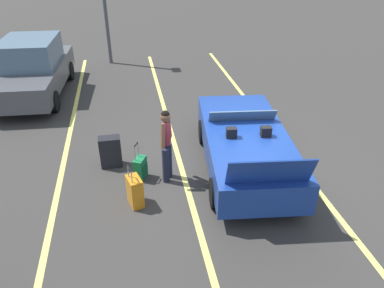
{
  "coord_description": "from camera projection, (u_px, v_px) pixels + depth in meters",
  "views": [
    {
      "loc": [
        -6.75,
        2.47,
        4.77
      ],
      "look_at": [
        0.03,
        1.2,
        0.75
      ],
      "focal_mm": 34.57,
      "sensor_mm": 36.0,
      "label": 1
    }
  ],
  "objects": [
    {
      "name": "parked_sedan_far",
      "position": [
        33.0,
        69.0,
        11.86
      ],
      "size": [
        4.61,
        2.1,
        1.82
      ],
      "rotation": [
        0.0,
        0.0,
        3.08
      ],
      "color": "#4C4C51",
      "rests_on": "ground_plane"
    },
    {
      "name": "lot_line_mid",
      "position": [
        183.0,
        174.0,
        8.31
      ],
      "size": [
        18.0,
        0.12,
        0.01
      ],
      "primitive_type": "cube",
      "color": "#EAE066",
      "rests_on": "ground_plane"
    },
    {
      "name": "suitcase_medium_bright",
      "position": [
        135.0,
        191.0,
        7.26
      ],
      "size": [
        0.45,
        0.34,
        0.9
      ],
      "rotation": [
        0.0,
        0.0,
        4.99
      ],
      "color": "orange",
      "rests_on": "ground_plane"
    },
    {
      "name": "suitcase_small_carryon",
      "position": [
        140.0,
        168.0,
        8.07
      ],
      "size": [
        0.39,
        0.33,
        0.85
      ],
      "rotation": [
        0.0,
        0.0,
        4.26
      ],
      "color": "#19723F",
      "rests_on": "ground_plane"
    },
    {
      "name": "lot_line_far",
      "position": [
        58.0,
        188.0,
        7.88
      ],
      "size": [
        18.0,
        0.12,
        0.01
      ],
      "primitive_type": "cube",
      "color": "#EAE066",
      "rests_on": "ground_plane"
    },
    {
      "name": "lot_line_near",
      "position": [
        296.0,
        162.0,
        8.73
      ],
      "size": [
        18.0,
        0.12,
        0.01
      ],
      "primitive_type": "cube",
      "color": "#EAE066",
      "rests_on": "ground_plane"
    },
    {
      "name": "convertible_car",
      "position": [
        244.0,
        141.0,
        8.4
      ],
      "size": [
        4.32,
        2.22,
        1.52
      ],
      "rotation": [
        0.0,
        0.0,
        -0.12
      ],
      "color": "navy",
      "rests_on": "ground_plane"
    },
    {
      "name": "suitcase_large_black",
      "position": [
        111.0,
        152.0,
        8.44
      ],
      "size": [
        0.31,
        0.48,
        0.74
      ],
      "rotation": [
        0.0,
        0.0,
        0.01
      ],
      "color": "black",
      "rests_on": "ground_plane"
    },
    {
      "name": "traveler_person",
      "position": [
        166.0,
        142.0,
        7.7
      ],
      "size": [
        0.58,
        0.33,
        1.65
      ],
      "rotation": [
        0.0,
        0.0,
        -2.0
      ],
      "color": "#1E2338",
      "rests_on": "ground_plane"
    },
    {
      "name": "ground_plane",
      "position": [
        243.0,
        168.0,
        8.53
      ],
      "size": [
        80.0,
        80.0,
        0.0
      ],
      "primitive_type": "plane",
      "color": "#383533"
    }
  ]
}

